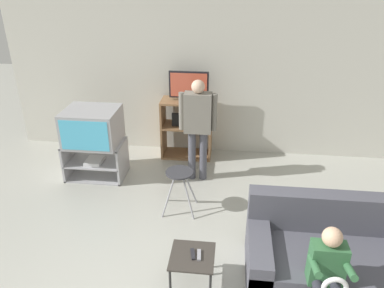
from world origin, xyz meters
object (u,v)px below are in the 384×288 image
(tv_stand, at_px, (96,160))
(television_main, at_px, (92,127))
(remote_control_white, at_px, (199,255))
(person_seated_child, at_px, (328,273))
(media_shelf, at_px, (187,128))
(remote_control_black, at_px, (193,254))
(folding_stool, at_px, (179,179))
(television_flat, at_px, (189,87))
(snack_table, at_px, (192,260))
(couch, at_px, (328,257))
(person_standing_adult, at_px, (198,122))

(tv_stand, distance_m, television_main, 0.54)
(remote_control_white, xyz_separation_m, person_seated_child, (1.12, -0.25, 0.15))
(media_shelf, xyz_separation_m, remote_control_black, (0.41, -2.80, -0.08))
(tv_stand, height_order, remote_control_white, tv_stand)
(remote_control_black, bearing_deg, television_main, 117.97)
(folding_stool, bearing_deg, media_shelf, 93.80)
(folding_stool, bearing_deg, remote_control_white, -73.81)
(television_main, distance_m, remote_control_black, 2.62)
(remote_control_white, bearing_deg, television_flat, 94.22)
(television_flat, xyz_separation_m, snack_table, (0.37, -2.82, -0.83))
(couch, bearing_deg, tv_stand, 150.14)
(remote_control_black, bearing_deg, person_seated_child, -24.27)
(remote_control_white, distance_m, person_seated_child, 1.15)
(remote_control_white, bearing_deg, television_main, 126.33)
(television_main, distance_m, person_standing_adult, 1.51)
(person_seated_child, bearing_deg, remote_control_white, 167.36)
(television_flat, height_order, couch, television_flat)
(tv_stand, relative_size, couch, 0.53)
(television_flat, height_order, remote_control_white, television_flat)
(person_standing_adult, distance_m, person_seated_child, 2.72)
(person_seated_child, bearing_deg, media_shelf, 117.45)
(remote_control_white, bearing_deg, person_standing_adult, 91.50)
(remote_control_white, bearing_deg, media_shelf, 95.00)
(remote_control_black, xyz_separation_m, person_standing_adult, (-0.16, 2.09, 0.49))
(remote_control_black, height_order, couch, couch)
(television_main, distance_m, snack_table, 2.64)
(media_shelf, height_order, person_seated_child, media_shelf)
(media_shelf, height_order, couch, media_shelf)
(television_flat, xyz_separation_m, person_seated_child, (1.55, -3.07, -0.62))
(tv_stand, distance_m, remote_control_white, 2.65)
(folding_stool, relative_size, remote_control_white, 4.01)
(television_flat, distance_m, remote_control_white, 2.95)
(tv_stand, xyz_separation_m, remote_control_white, (1.73, -2.00, 0.15))
(folding_stool, xyz_separation_m, remote_control_white, (0.37, -1.27, -0.05))
(person_standing_adult, bearing_deg, remote_control_white, -83.97)
(television_main, relative_size, remote_control_white, 5.23)
(media_shelf, relative_size, remote_control_white, 6.73)
(television_flat, bearing_deg, person_seated_child, -63.18)
(television_flat, distance_m, remote_control_black, 2.94)
(tv_stand, distance_m, media_shelf, 1.52)
(television_main, height_order, television_flat, television_flat)
(person_seated_child, bearing_deg, tv_stand, 141.73)
(couch, bearing_deg, remote_control_black, -168.47)
(remote_control_black, height_order, person_standing_adult, person_standing_adult)
(television_flat, xyz_separation_m, couch, (1.70, -2.54, -0.92))
(remote_control_black, distance_m, couch, 1.36)
(television_main, relative_size, person_seated_child, 0.78)
(person_standing_adult, bearing_deg, media_shelf, 109.42)
(tv_stand, distance_m, person_standing_adult, 1.65)
(television_flat, xyz_separation_m, person_standing_adult, (0.21, -0.72, -0.28))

